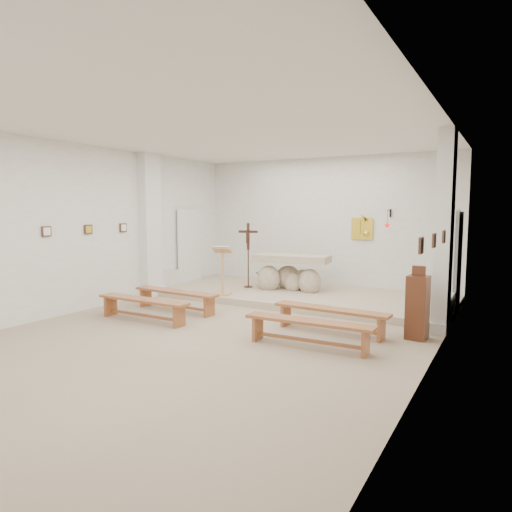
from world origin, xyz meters
The scene contains 27 objects.
ground centered at (0.00, 0.00, 0.00)m, with size 7.00×10.00×0.00m, color tan.
wall_left centered at (-3.49, 0.00, 1.75)m, with size 0.02×10.00×3.50m, color white.
wall_right centered at (3.49, 0.00, 1.75)m, with size 0.02×10.00×3.50m, color white.
wall_back centered at (0.00, 4.99, 1.75)m, with size 7.00×0.02×3.50m, color white.
ceiling centered at (0.00, 0.00, 3.49)m, with size 7.00×10.00×0.02m, color silver.
sanctuary_platform centered at (0.00, 3.50, 0.07)m, with size 6.98×3.00×0.15m, color #BFAA93.
pilaster_left centered at (-3.37, 2.00, 1.75)m, with size 0.26×0.55×3.50m, color white.
pilaster_right centered at (3.37, 2.00, 1.75)m, with size 0.26×0.55×3.50m, color white.
gold_wall_relief centered at (1.05, 4.96, 1.65)m, with size 0.55×0.04×0.55m, color yellow.
sanctuary_lamp centered at (1.75, 4.71, 1.81)m, with size 0.11×0.36×0.44m.
station_frame_left_front centered at (-3.47, -0.80, 1.72)m, with size 0.03×0.20×0.20m, color #42281D.
station_frame_left_mid centered at (-3.47, 0.20, 1.72)m, with size 0.03×0.20×0.20m, color #42281D.
station_frame_left_rear centered at (-3.47, 1.20, 1.72)m, with size 0.03×0.20×0.20m, color #42281D.
station_frame_right_front centered at (3.47, -0.80, 1.72)m, with size 0.03×0.20×0.20m, color #42281D.
station_frame_right_mid centered at (3.47, 0.20, 1.72)m, with size 0.03×0.20×0.20m, color #42281D.
station_frame_right_rear centered at (3.47, 1.20, 1.72)m, with size 0.03×0.20×0.20m, color #42281D.
radiator_left centered at (-3.43, 2.70, 0.27)m, with size 0.10×0.85×0.52m, color silver.
radiator_right centered at (3.43, 2.70, 0.27)m, with size 0.10×0.85×0.52m, color silver.
altar centered at (-0.35, 3.71, 0.52)m, with size 1.93×0.94×0.96m.
lectern centered at (-1.45, 2.29, 0.72)m, with size 0.49×0.45×1.16m.
crucifix_stand centered at (-1.45, 3.48, 1.10)m, with size 0.49×0.22×1.65m.
potted_plant centered at (-1.04, 3.65, 0.42)m, with size 0.49×0.42×0.54m, color #345723.
donation_pedestal centered at (3.10, 1.28, 0.54)m, with size 0.35×0.35×1.23m.
bench_left_front centered at (-1.72, 0.93, 0.33)m, with size 2.09×0.44×0.44m.
bench_right_front centered at (1.72, 0.93, 0.33)m, with size 2.09×0.45×0.44m.
bench_left_second centered at (-1.72, -0.05, 0.33)m, with size 2.08×0.36×0.44m.
bench_right_second centered at (1.72, -0.05, 0.33)m, with size 2.08×0.39×0.44m.
Camera 1 is at (4.42, -6.48, 2.16)m, focal length 32.00 mm.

